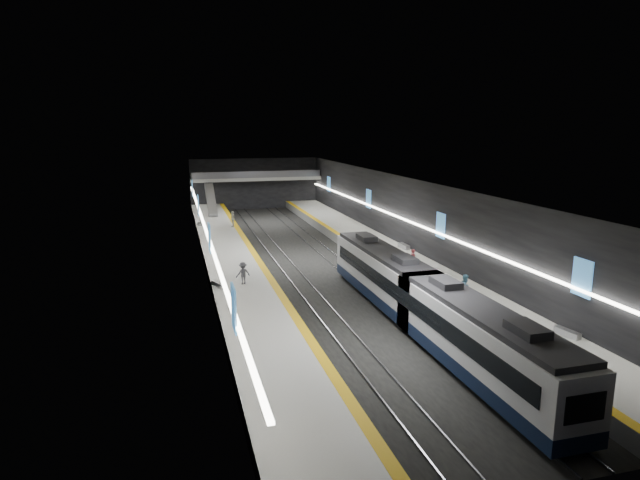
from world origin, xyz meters
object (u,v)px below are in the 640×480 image
object	(u,v)px
bench_left_near	(219,284)
passenger_right_b	(465,288)
bench_left_far	(200,222)
passenger_left_a	(233,219)
bench_right_far	(404,246)
train	(422,300)
escalator	(211,200)
passenger_left_b	(243,273)
passenger_right_a	(413,260)
bench_right_near	(567,333)

from	to	relation	value
bench_left_near	passenger_right_b	bearing A→B (deg)	-49.95
bench_left_far	passenger_left_a	world-z (taller)	passenger_left_a
bench_right_far	bench_left_far	bearing A→B (deg)	133.91
train	escalator	size ratio (longest dim) A/B	3.53
bench_left_near	bench_right_far	size ratio (longest dim) A/B	0.88
bench_left_near	bench_left_far	bearing A→B (deg)	66.32
train	passenger_left_b	world-z (taller)	train
passenger_right_a	passenger_left_b	world-z (taller)	passenger_right_a
bench_left_near	passenger_right_a	xyz separation A→B (m)	(16.28, 0.40, 0.73)
bench_right_far	passenger_right_b	bearing A→B (deg)	-100.49
passenger_left_a	passenger_right_b	bearing A→B (deg)	35.51
bench_left_near	passenger_right_b	world-z (taller)	passenger_right_b
train	bench_left_near	bearing A→B (deg)	139.76
bench_right_far	passenger_left_a	distance (m)	22.26
train	bench_right_near	size ratio (longest dim) A/B	17.78
bench_left_near	passenger_right_b	size ratio (longest dim) A/B	0.83
passenger_right_a	passenger_left_a	world-z (taller)	passenger_left_a
bench_right_far	passenger_right_b	xyz separation A→B (m)	(-2.68, -16.32, 0.74)
train	bench_left_far	distance (m)	39.26
bench_right_far	passenger_left_a	xyz separation A→B (m)	(-15.20, 16.24, 0.75)
passenger_right_a	passenger_right_b	xyz separation A→B (m)	(0.02, -8.44, 0.04)
bench_left_far	bench_right_near	bearing A→B (deg)	-63.03
passenger_right_b	passenger_left_a	distance (m)	34.89
escalator	bench_right_far	size ratio (longest dim) A/B	4.39
bench_right_near	passenger_left_a	size ratio (longest dim) A/B	0.82
passenger_right_b	bench_right_far	bearing A→B (deg)	40.51
escalator	bench_right_near	distance (m)	53.71
bench_left_far	bench_right_near	xyz separation A→B (m)	(18.81, -42.45, -0.06)
bench_left_far	passenger_right_a	bearing A→B (deg)	-55.67
bench_right_near	bench_left_far	bearing A→B (deg)	103.48
train	bench_right_near	distance (m)	8.55
bench_left_far	train	bearing A→B (deg)	-69.13
train	escalator	bearing A→B (deg)	102.29
passenger_left_b	escalator	bearing A→B (deg)	-105.82
bench_right_far	passenger_left_a	size ratio (longest dim) A/B	0.94
train	passenger_left_a	bearing A→B (deg)	103.34
train	passenger_right_b	size ratio (longest dim) A/B	14.61
bench_right_far	train	bearing A→B (deg)	-111.90
passenger_right_b	passenger_left_b	xyz separation A→B (m)	(-14.39, 8.24, -0.10)
passenger_right_b	passenger_left_b	bearing A→B (deg)	110.05
passenger_right_a	passenger_right_b	world-z (taller)	passenger_right_b
train	passenger_right_b	distance (m)	4.79
bench_right_near	passenger_left_a	bearing A→B (deg)	100.30
bench_left_near	passenger_left_a	size ratio (longest dim) A/B	0.82
escalator	passenger_right_a	size ratio (longest dim) A/B	4.32
bench_left_near	passenger_left_b	xyz separation A→B (m)	(1.90, 0.19, 0.67)
bench_right_far	passenger_right_b	world-z (taller)	passenger_right_b
bench_left_far	passenger_right_a	world-z (taller)	passenger_right_a
bench_left_near	escalator	bearing A→B (deg)	63.12
passenger_left_a	passenger_left_b	distance (m)	24.40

